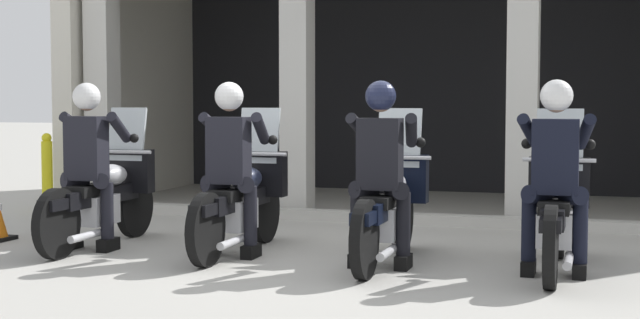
{
  "coord_description": "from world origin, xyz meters",
  "views": [
    {
      "loc": [
        2.47,
        -7.65,
        1.41
      ],
      "look_at": [
        0.0,
        0.24,
        0.87
      ],
      "focal_mm": 50.24,
      "sensor_mm": 36.0,
      "label": 1
    }
  ],
  "objects": [
    {
      "name": "station_building",
      "position": [
        0.24,
        4.92,
        2.18
      ],
      "size": [
        9.36,
        3.98,
        3.51
      ],
      "color": "black",
      "rests_on": "ground"
    },
    {
      "name": "motorcycle_center_right",
      "position": [
        0.71,
        -0.04,
        0.5
      ],
      "size": [
        0.62,
        2.04,
        1.35
      ],
      "rotation": [
        0.0,
        0.0,
        -0.0
      ],
      "color": "black",
      "rests_on": "ground"
    },
    {
      "name": "kerb_strip",
      "position": [
        0.24,
        2.43,
        0.06
      ],
      "size": [
        8.86,
        0.24,
        0.12
      ],
      "primitive_type": "cube",
      "color": "#B7B5AD",
      "rests_on": "ground"
    },
    {
      "name": "ground_plane",
      "position": [
        0.0,
        3.0,
        0.0
      ],
      "size": [
        80.0,
        80.0,
        0.0
      ],
      "primitive_type": "plane",
      "color": "#A8A59E"
    },
    {
      "name": "motorcycle_far_right",
      "position": [
        2.14,
        0.02,
        0.5
      ],
      "size": [
        0.62,
        2.04,
        1.35
      ],
      "rotation": [
        0.0,
        0.0,
        -0.09
      ],
      "color": "black",
      "rests_on": "ground"
    },
    {
      "name": "police_officer_far_left",
      "position": [
        -2.14,
        -0.26,
        0.94
      ],
      "size": [
        0.63,
        0.61,
        1.58
      ],
      "rotation": [
        0.0,
        0.0,
        -0.1
      ],
      "color": "black",
      "rests_on": "ground"
    },
    {
      "name": "motorcycle_center_left",
      "position": [
        -0.71,
        0.08,
        0.5
      ],
      "size": [
        0.62,
        2.04,
        1.35
      ],
      "rotation": [
        0.0,
        0.0,
        -0.0
      ],
      "color": "black",
      "rests_on": "ground"
    },
    {
      "name": "police_officer_center_right",
      "position": [
        0.71,
        -0.32,
        0.94
      ],
      "size": [
        0.63,
        0.61,
        1.58
      ],
      "rotation": [
        0.0,
        0.0,
        -0.0
      ],
      "color": "black",
      "rests_on": "ground"
    },
    {
      "name": "police_officer_center_left",
      "position": [
        -0.71,
        -0.21,
        0.94
      ],
      "size": [
        0.63,
        0.61,
        1.58
      ],
      "rotation": [
        0.0,
        0.0,
        -0.0
      ],
      "color": "black",
      "rests_on": "ground"
    },
    {
      "name": "motorcycle_far_left",
      "position": [
        -2.14,
        0.02,
        0.5
      ],
      "size": [
        0.62,
        2.04,
        1.35
      ],
      "rotation": [
        0.0,
        0.0,
        -0.1
      ],
      "color": "black",
      "rests_on": "ground"
    },
    {
      "name": "bollard_kerbside",
      "position": [
        -4.28,
        2.2,
        0.5
      ],
      "size": [
        0.14,
        0.14,
        1.01
      ],
      "color": "yellow",
      "rests_on": "ground"
    },
    {
      "name": "police_officer_far_right",
      "position": [
        2.14,
        -0.27,
        0.94
      ],
      "size": [
        0.63,
        0.61,
        1.58
      ],
      "rotation": [
        0.0,
        0.0,
        -0.09
      ],
      "color": "black",
      "rests_on": "ground"
    }
  ]
}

